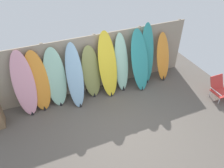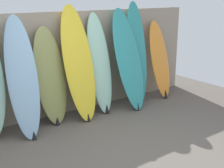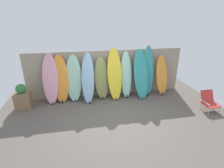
% 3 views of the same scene
% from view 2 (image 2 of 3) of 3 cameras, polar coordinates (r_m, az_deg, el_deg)
% --- Properties ---
extents(ground, '(7.68, 7.68, 0.00)m').
position_cam_2_polar(ground, '(4.21, 3.01, -13.51)').
color(ground, '#5B544C').
extents(fence_back, '(6.08, 0.11, 1.80)m').
position_cam_2_polar(fence_back, '(5.49, -10.29, 3.46)').
color(fence_back, gray).
rests_on(fence_back, ground).
extents(surfboard_skyblue_3, '(0.54, 0.72, 1.81)m').
position_cam_2_polar(surfboard_skyblue_3, '(4.78, -16.07, 1.13)').
color(surfboard_skyblue_3, '#8CB7D6').
rests_on(surfboard_skyblue_3, ground).
extents(surfboard_olive_4, '(0.60, 0.46, 1.60)m').
position_cam_2_polar(surfboard_olive_4, '(5.15, -11.16, 1.31)').
color(surfboard_olive_4, olive).
rests_on(surfboard_olive_4, ground).
extents(surfboard_yellow_5, '(0.55, 0.64, 1.93)m').
position_cam_2_polar(surfboard_yellow_5, '(5.26, -6.11, 3.70)').
color(surfboard_yellow_5, yellow).
rests_on(surfboard_yellow_5, ground).
extents(surfboard_seafoam_6, '(0.46, 0.55, 1.78)m').
position_cam_2_polar(surfboard_seafoam_6, '(5.57, -2.28, 3.68)').
color(surfboard_seafoam_6, '#9ED6BC').
rests_on(surfboard_seafoam_6, ground).
extents(surfboard_teal_7, '(0.59, 0.71, 1.85)m').
position_cam_2_polar(surfboard_teal_7, '(5.77, 3.05, 4.43)').
color(surfboard_teal_7, teal).
rests_on(surfboard_teal_7, ground).
extents(surfboard_teal_8, '(0.46, 0.43, 1.96)m').
position_cam_2_polar(surfboard_teal_8, '(6.11, 4.60, 5.55)').
color(surfboard_teal_8, teal).
rests_on(surfboard_teal_8, ground).
extents(surfboard_orange_9, '(0.51, 0.53, 1.57)m').
position_cam_2_polar(surfboard_orange_9, '(6.49, 8.75, 4.35)').
color(surfboard_orange_9, orange).
rests_on(surfboard_orange_9, ground).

